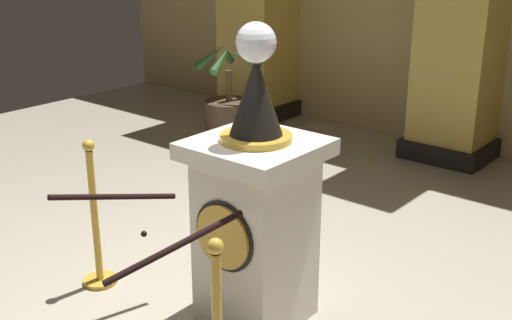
{
  "coord_description": "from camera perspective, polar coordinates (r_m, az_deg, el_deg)",
  "views": [
    {
      "loc": [
        2.67,
        -2.38,
        2.33
      ],
      "look_at": [
        0.37,
        0.4,
        1.06
      ],
      "focal_mm": 45.63,
      "sensor_mm": 36.0,
      "label": 1
    }
  ],
  "objects": [
    {
      "name": "velvet_rope",
      "position": [
        3.75,
        -9.88,
        -5.19
      ],
      "size": [
        1.03,
        1.02,
        0.22
      ],
      "color": "black"
    },
    {
      "name": "potted_palm_left",
      "position": [
        7.66,
        -2.34,
        4.21
      ],
      "size": [
        0.77,
        0.78,
        1.16
      ],
      "color": "#4C3828",
      "rests_on": "ground_plane"
    },
    {
      "name": "pedestal_clock",
      "position": [
        3.94,
        -0.04,
        -4.49
      ],
      "size": [
        0.71,
        0.71,
        1.86
      ],
      "color": "silver",
      "rests_on": "ground_plane"
    },
    {
      "name": "stanchion_near",
      "position": [
        4.6,
        -13.81,
        -6.38
      ],
      "size": [
        0.24,
        0.24,
        1.05
      ],
      "color": "gold",
      "rests_on": "ground_plane"
    }
  ]
}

